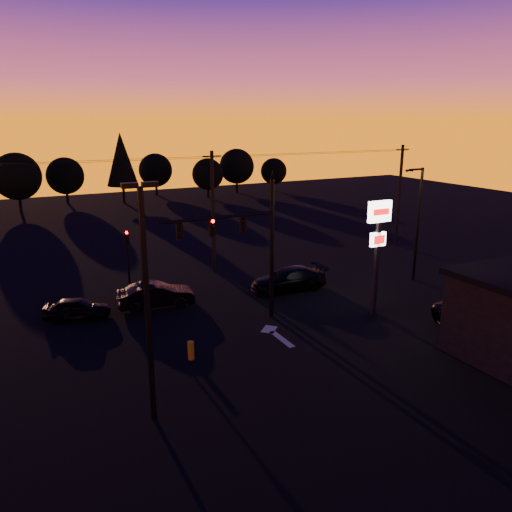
{
  "coord_description": "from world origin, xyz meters",
  "views": [
    {
      "loc": [
        -11.66,
        -19.93,
        11.24
      ],
      "look_at": [
        1.0,
        5.0,
        3.5
      ],
      "focal_mm": 35.0,
      "sensor_mm": 36.0,
      "label": 1
    }
  ],
  "objects_px": {
    "streetlight": "(417,219)",
    "suv_parked": "(481,321)",
    "car_left": "(77,309)",
    "car_right": "(289,279)",
    "traffic_signal_mast": "(246,238)",
    "pylon_sign": "(378,234)",
    "car_mid": "(156,295)",
    "parking_lot_light": "(146,290)",
    "secondary_signal": "(128,253)",
    "bollard": "(191,350)"
  },
  "relations": [
    {
      "from": "car_left",
      "to": "car_mid",
      "type": "xyz_separation_m",
      "value": [
        4.63,
        -0.17,
        0.13
      ]
    },
    {
      "from": "car_mid",
      "to": "streetlight",
      "type": "bearing_deg",
      "value": -92.5
    },
    {
      "from": "traffic_signal_mast",
      "to": "car_left",
      "type": "height_order",
      "value": "traffic_signal_mast"
    },
    {
      "from": "car_left",
      "to": "car_right",
      "type": "bearing_deg",
      "value": -74.31
    },
    {
      "from": "parking_lot_light",
      "to": "bollard",
      "type": "distance_m",
      "value": 6.93
    },
    {
      "from": "car_left",
      "to": "bollard",
      "type": "bearing_deg",
      "value": -131.2
    },
    {
      "from": "car_right",
      "to": "car_left",
      "type": "bearing_deg",
      "value": -91.95
    },
    {
      "from": "streetlight",
      "to": "suv_parked",
      "type": "distance_m",
      "value": 10.09
    },
    {
      "from": "pylon_sign",
      "to": "streetlight",
      "type": "bearing_deg",
      "value": 30.08
    },
    {
      "from": "car_mid",
      "to": "suv_parked",
      "type": "bearing_deg",
      "value": -121.99
    },
    {
      "from": "suv_parked",
      "to": "pylon_sign",
      "type": "bearing_deg",
      "value": 129.22
    },
    {
      "from": "secondary_signal",
      "to": "parking_lot_light",
      "type": "xyz_separation_m",
      "value": [
        -2.5,
        -14.49,
        2.41
      ]
    },
    {
      "from": "streetlight",
      "to": "suv_parked",
      "type": "xyz_separation_m",
      "value": [
        -3.51,
        -8.72,
        -3.68
      ]
    },
    {
      "from": "parking_lot_light",
      "to": "car_left",
      "type": "height_order",
      "value": "parking_lot_light"
    },
    {
      "from": "parking_lot_light",
      "to": "car_mid",
      "type": "distance_m",
      "value": 12.9
    },
    {
      "from": "car_left",
      "to": "suv_parked",
      "type": "xyz_separation_m",
      "value": [
        19.09,
        -11.98,
        0.11
      ]
    },
    {
      "from": "car_right",
      "to": "streetlight",
      "type": "bearing_deg",
      "value": 80.08
    },
    {
      "from": "pylon_sign",
      "to": "parking_lot_light",
      "type": "bearing_deg",
      "value": -162.77
    },
    {
      "from": "car_right",
      "to": "suv_parked",
      "type": "relative_size",
      "value": 0.98
    },
    {
      "from": "traffic_signal_mast",
      "to": "bollard",
      "type": "relative_size",
      "value": 9.33
    },
    {
      "from": "car_right",
      "to": "traffic_signal_mast",
      "type": "bearing_deg",
      "value": -50.65
    },
    {
      "from": "car_mid",
      "to": "suv_parked",
      "type": "relative_size",
      "value": 0.86
    },
    {
      "from": "car_left",
      "to": "parking_lot_light",
      "type": "bearing_deg",
      "value": -153.61
    },
    {
      "from": "secondary_signal",
      "to": "car_mid",
      "type": "bearing_deg",
      "value": -72.03
    },
    {
      "from": "car_mid",
      "to": "traffic_signal_mast",
      "type": "bearing_deg",
      "value": -131.99
    },
    {
      "from": "traffic_signal_mast",
      "to": "car_mid",
      "type": "relative_size",
      "value": 1.85
    },
    {
      "from": "pylon_sign",
      "to": "bollard",
      "type": "relative_size",
      "value": 7.4
    },
    {
      "from": "pylon_sign",
      "to": "car_right",
      "type": "relative_size",
      "value": 1.3
    },
    {
      "from": "car_right",
      "to": "suv_parked",
      "type": "xyz_separation_m",
      "value": [
        5.61,
        -10.81,
        -0.01
      ]
    },
    {
      "from": "pylon_sign",
      "to": "car_right",
      "type": "xyz_separation_m",
      "value": [
        -2.21,
        6.09,
        -4.15
      ]
    },
    {
      "from": "traffic_signal_mast",
      "to": "car_right",
      "type": "height_order",
      "value": "traffic_signal_mast"
    },
    {
      "from": "traffic_signal_mast",
      "to": "car_left",
      "type": "bearing_deg",
      "value": 150.98
    },
    {
      "from": "secondary_signal",
      "to": "car_right",
      "type": "xyz_separation_m",
      "value": [
        9.79,
        -3.89,
        -2.1
      ]
    },
    {
      "from": "bollard",
      "to": "car_left",
      "type": "distance_m",
      "value": 8.79
    },
    {
      "from": "bollard",
      "to": "car_right",
      "type": "relative_size",
      "value": 0.18
    },
    {
      "from": "streetlight",
      "to": "secondary_signal",
      "type": "bearing_deg",
      "value": 162.44
    },
    {
      "from": "traffic_signal_mast",
      "to": "streetlight",
      "type": "height_order",
      "value": "traffic_signal_mast"
    },
    {
      "from": "traffic_signal_mast",
      "to": "streetlight",
      "type": "distance_m",
      "value": 14.1
    },
    {
      "from": "bollard",
      "to": "traffic_signal_mast",
      "type": "bearing_deg",
      "value": 33.9
    },
    {
      "from": "car_right",
      "to": "secondary_signal",
      "type": "bearing_deg",
      "value": -108.69
    },
    {
      "from": "traffic_signal_mast",
      "to": "pylon_sign",
      "type": "xyz_separation_m",
      "value": [
        7.1,
        -2.49,
        -0.02
      ]
    },
    {
      "from": "pylon_sign",
      "to": "car_mid",
      "type": "height_order",
      "value": "pylon_sign"
    },
    {
      "from": "secondary_signal",
      "to": "car_right",
      "type": "bearing_deg",
      "value": -21.69
    },
    {
      "from": "parking_lot_light",
      "to": "streetlight",
      "type": "height_order",
      "value": "parking_lot_light"
    },
    {
      "from": "bollard",
      "to": "car_right",
      "type": "distance_m",
      "value": 11.42
    },
    {
      "from": "car_left",
      "to": "suv_parked",
      "type": "relative_size",
      "value": 0.69
    },
    {
      "from": "traffic_signal_mast",
      "to": "suv_parked",
      "type": "distance_m",
      "value": 13.41
    },
    {
      "from": "streetlight",
      "to": "car_left",
      "type": "relative_size",
      "value": 2.15
    },
    {
      "from": "traffic_signal_mast",
      "to": "car_left",
      "type": "distance_m",
      "value": 10.72
    },
    {
      "from": "parking_lot_light",
      "to": "suv_parked",
      "type": "xyz_separation_m",
      "value": [
        17.9,
        -0.22,
        -4.52
      ]
    }
  ]
}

